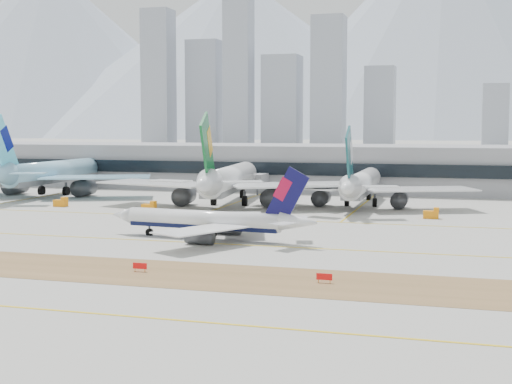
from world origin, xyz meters
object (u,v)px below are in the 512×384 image
(widebody_cathay, at_px, (360,185))
(taxiing_airliner, at_px, (211,221))
(widebody_eva, at_px, (228,181))
(terminal, at_px, (340,167))
(widebody_korean, at_px, (51,174))

(widebody_cathay, bearing_deg, taxiing_airliner, 162.02)
(widebody_eva, xyz_separation_m, terminal, (20.74, 59.68, 0.81))
(widebody_eva, bearing_deg, widebody_korean, 71.05)
(widebody_eva, height_order, terminal, widebody_eva)
(widebody_eva, height_order, widebody_cathay, widebody_eva)
(widebody_korean, distance_m, widebody_cathay, 97.43)
(widebody_eva, bearing_deg, widebody_cathay, -85.01)
(taxiing_airliner, relative_size, terminal, 0.15)
(taxiing_airliner, xyz_separation_m, widebody_korean, (-77.42, 68.92, 3.22))
(taxiing_airliner, xyz_separation_m, widebody_cathay, (19.82, 62.85, 2.34))
(widebody_korean, xyz_separation_m, widebody_cathay, (97.24, -6.07, -0.88))
(taxiing_airliner, bearing_deg, terminal, -87.34)
(widebody_korean, relative_size, widebody_cathay, 1.15)
(widebody_korean, height_order, widebody_cathay, widebody_korean)
(taxiing_airliner, bearing_deg, widebody_korean, -36.13)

